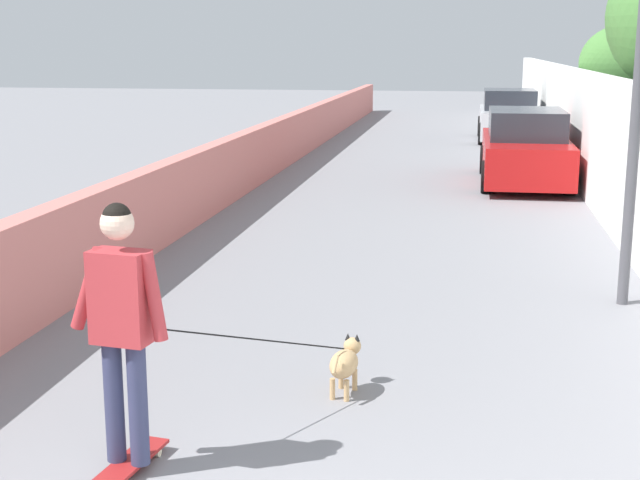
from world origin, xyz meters
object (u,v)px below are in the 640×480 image
Objects in this scene: tree_right_mid at (622,64)px; dog at (344,362)px; skateboard at (129,464)px; car_near at (525,149)px; car_far at (509,117)px; person_skateboarder at (122,314)px.

tree_right_mid reaches higher than dog.
car_near reaches higher than skateboard.
dog is 0.48× the size of car_far.
tree_right_mid is 1.87× the size of person_skateboarder.
dog is at bearing 163.90° from tree_right_mid.
person_skateboarder is at bearing 161.57° from tree_right_mid.
person_skateboarder is at bearing 166.20° from car_near.
tree_right_mid is 4.51m from car_near.
tree_right_mid is 0.76× the size of car_near.
skateboard is at bearing 161.57° from tree_right_mid.
dog is at bearing 174.16° from car_far.
skateboard is at bearing 171.46° from car_far.
car_far is (8.67, 0.00, -0.00)m from car_near.
skateboard is at bearing 142.93° from dog.
person_skateboarder is 0.41× the size of car_near.
car_far is at bearing -8.54° from person_skateboarder.
person_skateboarder reaches higher than skateboard.
tree_right_mid is at bearing -16.10° from dog.
car_far is (20.69, -2.12, 0.44)m from dog.
car_near is at bearing -180.00° from car_far.
skateboard is at bearing 166.20° from car_near.
person_skateboarder is (-17.12, 5.71, -1.26)m from tree_right_mid.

